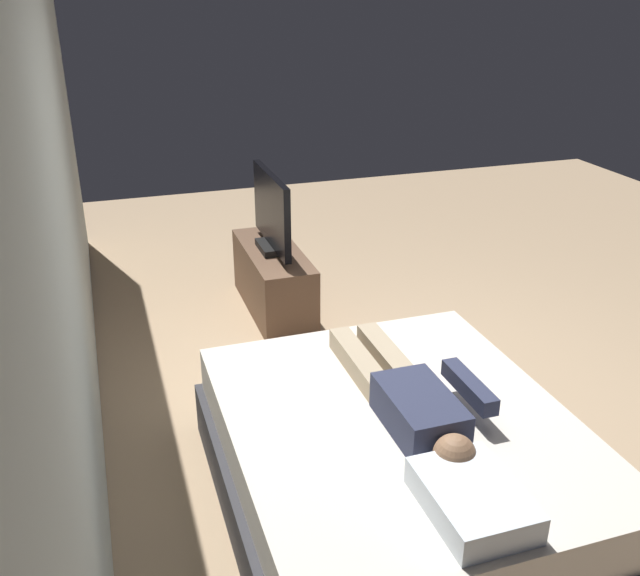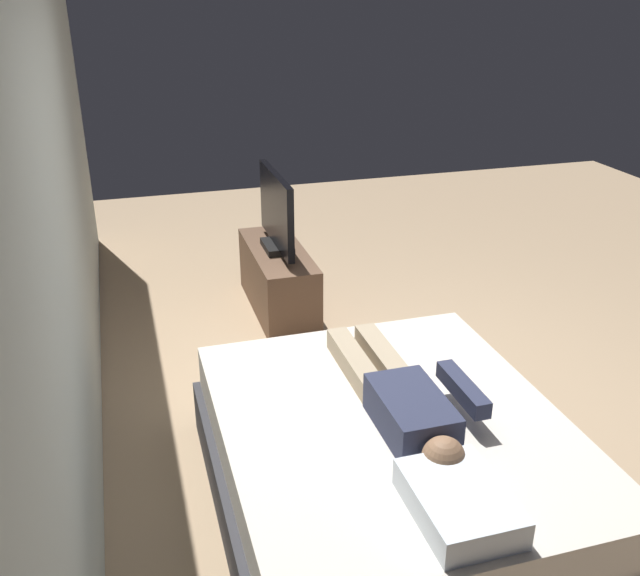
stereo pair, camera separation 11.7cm
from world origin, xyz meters
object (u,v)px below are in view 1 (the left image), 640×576
person (410,397)px  remote (470,380)px  pillow (472,499)px  bed (398,466)px  tv_stand (274,280)px  tv (272,214)px

person → remote: bearing=-69.5°
pillow → person: person is taller
bed → person: bearing=-62.9°
bed → tv_stand: bed is taller
remote → tv: 2.25m
tv_stand → bed: bearing=179.7°
tv_stand → tv: bearing=-90.0°
bed → pillow: 0.73m
bed → remote: 0.57m
pillow → remote: (0.83, -0.46, -0.05)m
tv_stand → person: bearing=-178.9°
bed → person: person is taller
person → tv: size_ratio=1.43×
pillow → tv_stand: bearing=-0.2°
tv_stand → tv: size_ratio=1.25×
person → pillow: bearing=175.3°
remote → tv: tv is taller
pillow → remote: size_ratio=3.20×
bed → remote: remote is taller
remote → bed: bearing=111.3°
remote → tv_stand: size_ratio=0.14×
tv_stand → tv: 0.53m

